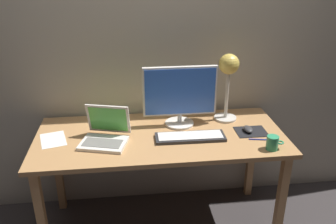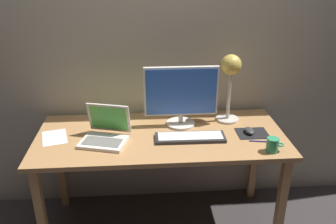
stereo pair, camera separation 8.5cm
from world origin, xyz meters
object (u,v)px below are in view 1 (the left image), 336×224
at_px(desk_lamp, 228,73).
at_px(mouse, 248,129).
at_px(keyboard_main, 190,137).
at_px(laptop, 106,132).
at_px(monitor, 180,95).
at_px(coffee_mug, 273,143).
at_px(pen, 260,139).

bearing_deg(desk_lamp, mouse, -65.85).
distance_m(keyboard_main, mouse, 0.40).
bearing_deg(laptop, desk_lamp, 15.19).
xyz_separation_m(monitor, mouse, (0.43, -0.16, -0.20)).
height_order(monitor, coffee_mug, monitor).
distance_m(mouse, pen, 0.13).
height_order(laptop, desk_lamp, desk_lamp).
bearing_deg(pen, desk_lamp, 112.39).
bearing_deg(keyboard_main, mouse, 7.02).
relative_size(monitor, coffee_mug, 4.60).
bearing_deg(desk_lamp, monitor, -171.52).
bearing_deg(monitor, desk_lamp, 8.48).
relative_size(laptop, desk_lamp, 0.71).
bearing_deg(mouse, monitor, 159.15).
bearing_deg(coffee_mug, monitor, 141.41).
xyz_separation_m(desk_lamp, coffee_mug, (0.17, -0.45, -0.30)).
height_order(monitor, desk_lamp, desk_lamp).
bearing_deg(mouse, keyboard_main, -172.98).
relative_size(keyboard_main, mouse, 4.60).
distance_m(monitor, laptop, 0.54).
distance_m(laptop, mouse, 0.92).
xyz_separation_m(laptop, coffee_mug, (0.99, -0.23, -0.02)).
distance_m(monitor, coffee_mug, 0.66).
xyz_separation_m(monitor, pen, (0.47, -0.28, -0.22)).
bearing_deg(coffee_mug, pen, 104.50).
xyz_separation_m(desk_lamp, pen, (0.14, -0.33, -0.34)).
height_order(laptop, coffee_mug, laptop).
distance_m(monitor, pen, 0.59).
bearing_deg(coffee_mug, keyboard_main, 157.93).
height_order(monitor, pen, monitor).
distance_m(keyboard_main, desk_lamp, 0.52).
relative_size(laptop, pen, 2.37).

